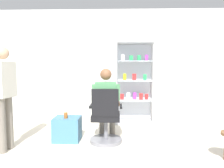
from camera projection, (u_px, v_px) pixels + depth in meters
name	position (u px, v px, depth m)	size (l,w,h in m)	color
back_wall	(118.00, 66.00, 5.17)	(6.00, 0.10, 2.70)	silver
display_cabinet_main	(134.00, 82.00, 4.95)	(0.90, 0.45, 1.90)	#B7B7BC
office_chair	(106.00, 121.00, 3.60)	(0.56, 0.56, 0.96)	slate
seated_shopkeeper	(106.00, 101.00, 3.74)	(0.49, 0.57, 1.29)	slate
storage_crate	(67.00, 129.00, 3.75)	(0.46, 0.40, 0.42)	teal
tea_glass	(66.00, 115.00, 3.65)	(0.06, 0.06, 0.10)	brown
standing_customer	(4.00, 92.00, 3.24)	(0.26, 0.52, 1.63)	slate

